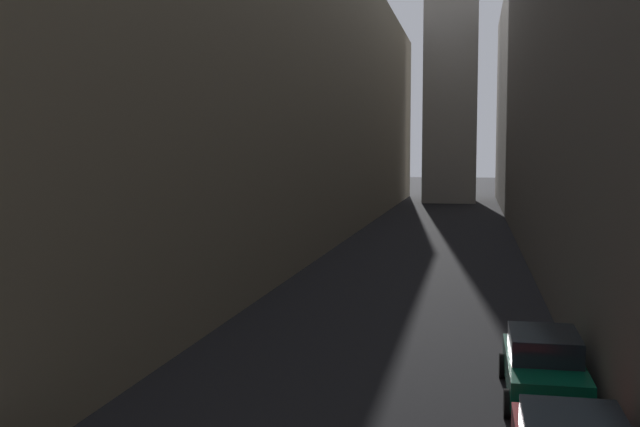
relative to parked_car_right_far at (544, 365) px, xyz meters
name	(u,v)px	position (x,y,z in m)	size (l,w,h in m)	color
ground_plane	(425,251)	(-4.40, 26.25, -0.80)	(264.00, 264.00, 0.00)	black
building_block_left	(228,86)	(-17.03, 28.25, 9.18)	(14.25, 108.00, 19.96)	gray
building_block_right	(617,63)	(6.28, 28.25, 10.09)	(10.36, 108.00, 21.79)	#60594F
parked_car_right_far	(544,365)	(0.00, 0.00, 0.00)	(1.93, 4.42, 1.57)	#05472D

